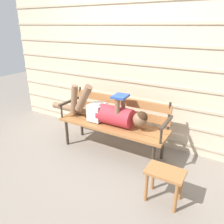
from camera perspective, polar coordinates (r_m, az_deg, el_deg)
ground_plane at (r=3.14m, az=-1.59°, el=-11.58°), size 12.00×12.00×0.00m
house_siding at (r=3.31m, az=4.89°, el=10.50°), size 4.66×0.08×2.16m
park_bench at (r=3.09m, az=0.64°, el=-2.09°), size 1.58×0.49×0.82m
reclining_person at (r=3.03m, az=-1.39°, el=-0.06°), size 1.67×0.27×0.54m
footstool at (r=2.37m, az=13.68°, el=-16.46°), size 0.38×0.25×0.37m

